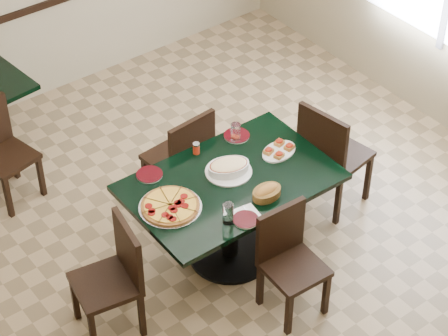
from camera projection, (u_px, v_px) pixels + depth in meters
floor at (232, 254)px, 6.63m from camera, size 5.50×5.50×0.00m
main_table at (230, 199)px, 6.25m from camera, size 1.47×0.95×0.75m
chair_far at (184, 156)px, 6.72m from camera, size 0.46×0.46×0.92m
chair_near at (288, 256)px, 5.97m from camera, size 0.41×0.41×0.83m
chair_right at (329, 152)px, 6.70m from camera, size 0.52×0.52×0.97m
chair_left at (116, 273)px, 5.81m from camera, size 0.48×0.48×0.88m
pepperoni_pizza at (170, 206)px, 5.90m from camera, size 0.43×0.43×0.04m
lasagna_casserole at (229, 167)px, 6.17m from camera, size 0.35×0.34×0.09m
bread_basket at (267, 192)px, 5.98m from camera, size 0.23×0.16×0.09m
bruschetta_platter at (279, 150)px, 6.36m from camera, size 0.33×0.25×0.05m
side_plate_near at (246, 220)px, 5.82m from camera, size 0.18×0.18×0.02m
side_plate_far_r at (237, 135)px, 6.51m from camera, size 0.19×0.19×0.03m
side_plate_far_l at (149, 175)px, 6.17m from camera, size 0.19×0.19×0.02m
napkin_setting at (247, 214)px, 5.86m from camera, size 0.19×0.19×0.01m
water_glass_a at (236, 133)px, 6.43m from camera, size 0.07×0.07×0.16m
water_glass_b at (228, 213)px, 5.76m from camera, size 0.07×0.07×0.16m
pepper_shaker at (196, 148)px, 6.34m from camera, size 0.05×0.05×0.09m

